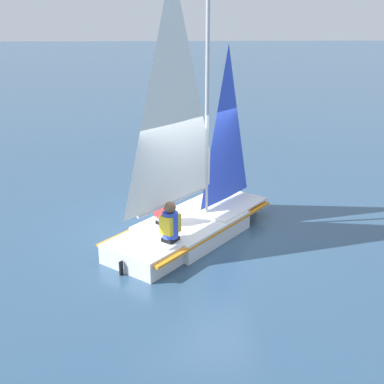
# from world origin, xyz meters

# --- Properties ---
(ground_plane) EXTENTS (260.00, 260.00, 0.00)m
(ground_plane) POSITION_xyz_m (0.00, 0.00, 0.00)
(ground_plane) COLOR #2D4C6B
(sailboat_main) EXTENTS (3.99, 3.77, 5.39)m
(sailboat_main) POSITION_xyz_m (-0.02, 0.02, 0.79)
(sailboat_main) COLOR silver
(sailboat_main) RESTS_ON ground_plane
(sailor_helm) EXTENTS (0.43, 0.42, 1.16)m
(sailor_helm) POSITION_xyz_m (-0.17, 0.58, 0.62)
(sailor_helm) COLOR black
(sailor_helm) RESTS_ON ground_plane
(sailor_crew) EXTENTS (0.43, 0.42, 1.16)m
(sailor_crew) POSITION_xyz_m (-1.03, 0.49, 0.62)
(sailor_crew) COLOR black
(sailor_crew) RESTS_ON ground_plane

